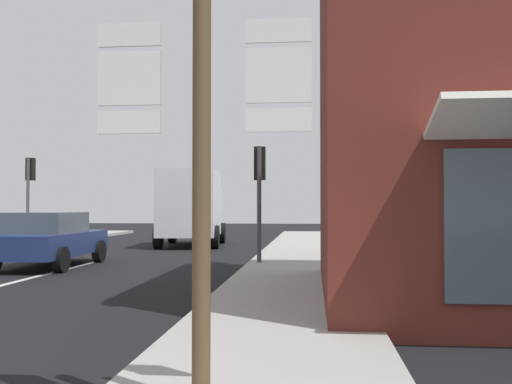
{
  "coord_description": "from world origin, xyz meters",
  "views": [
    {
      "loc": [
        6.36,
        -4.91,
        1.63
      ],
      "look_at": [
        5.06,
        8.42,
        1.96
      ],
      "focal_mm": 40.85,
      "sensor_mm": 36.0,
      "label": 1
    }
  ],
  "objects_px": {
    "traffic_light_far_left": "(30,181)",
    "route_sign_post": "(202,169)",
    "delivery_truck": "(192,206)",
    "traffic_light_near_right": "(260,178)",
    "sedan_far": "(49,239)"
  },
  "relations": [
    {
      "from": "delivery_truck",
      "to": "traffic_light_near_right",
      "type": "height_order",
      "value": "traffic_light_near_right"
    },
    {
      "from": "sedan_far",
      "to": "traffic_light_near_right",
      "type": "height_order",
      "value": "traffic_light_near_right"
    },
    {
      "from": "sedan_far",
      "to": "traffic_light_far_left",
      "type": "xyz_separation_m",
      "value": [
        -4.23,
        7.24,
        1.89
      ]
    },
    {
      "from": "traffic_light_far_left",
      "to": "route_sign_post",
      "type": "bearing_deg",
      "value": -59.76
    },
    {
      "from": "delivery_truck",
      "to": "traffic_light_far_left",
      "type": "relative_size",
      "value": 1.44
    },
    {
      "from": "traffic_light_near_right",
      "to": "traffic_light_far_left",
      "type": "height_order",
      "value": "traffic_light_far_left"
    },
    {
      "from": "route_sign_post",
      "to": "traffic_light_near_right",
      "type": "height_order",
      "value": "traffic_light_near_right"
    },
    {
      "from": "traffic_light_far_left",
      "to": "delivery_truck",
      "type": "bearing_deg",
      "value": 10.87
    },
    {
      "from": "delivery_truck",
      "to": "traffic_light_near_right",
      "type": "relative_size",
      "value": 1.59
    },
    {
      "from": "sedan_far",
      "to": "route_sign_post",
      "type": "distance_m",
      "value": 12.44
    },
    {
      "from": "delivery_truck",
      "to": "traffic_light_near_right",
      "type": "xyz_separation_m",
      "value": [
        3.53,
        -7.88,
        0.75
      ]
    },
    {
      "from": "route_sign_post",
      "to": "traffic_light_far_left",
      "type": "xyz_separation_m",
      "value": [
        -10.46,
        17.94,
        0.74
      ]
    },
    {
      "from": "delivery_truck",
      "to": "traffic_light_far_left",
      "type": "xyz_separation_m",
      "value": [
        -6.34,
        -1.22,
        1.0
      ]
    },
    {
      "from": "traffic_light_near_right",
      "to": "traffic_light_far_left",
      "type": "distance_m",
      "value": 11.91
    },
    {
      "from": "delivery_truck",
      "to": "sedan_far",
      "type": "bearing_deg",
      "value": -104.0
    }
  ]
}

